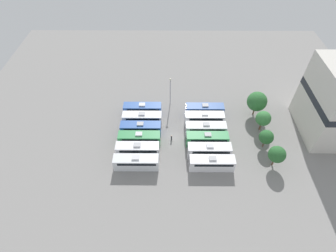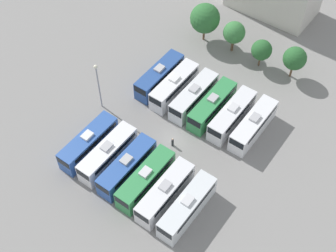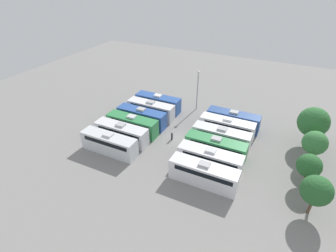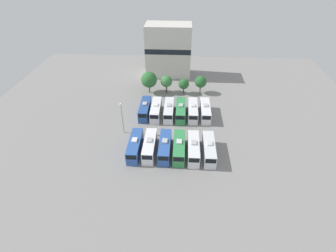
{
  "view_description": "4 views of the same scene",
  "coord_description": "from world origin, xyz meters",
  "views": [
    {
      "loc": [
        42.5,
        -1.13,
        49.93
      ],
      "look_at": [
        -1.97,
        -1.4,
        2.34
      ],
      "focal_mm": 28.0,
      "sensor_mm": 36.0,
      "label": 1
    },
    {
      "loc": [
        23.96,
        -33.65,
        55.19
      ],
      "look_at": [
        -0.75,
        0.12,
        2.91
      ],
      "focal_mm": 50.0,
      "sensor_mm": 36.0,
      "label": 2
    },
    {
      "loc": [
        36.58,
        16.46,
        27.27
      ],
      "look_at": [
        0.68,
        -1.25,
        2.78
      ],
      "focal_mm": 28.0,
      "sensor_mm": 36.0,
      "label": 3
    },
    {
      "loc": [
        1.87,
        -55.14,
        40.72
      ],
      "look_at": [
        -1.36,
        0.13,
        1.82
      ],
      "focal_mm": 28.0,
      "sensor_mm": 36.0,
      "label": 4
    }
  ],
  "objects": [
    {
      "name": "worker_person",
      "position": [
        0.55,
        -0.53,
        0.75
      ],
      "size": [
        0.36,
        0.36,
        1.62
      ],
      "color": "#333338",
      "rests_on": "ground_plane"
    },
    {
      "name": "light_pole",
      "position": [
        -12.82,
        -0.86,
        5.87
      ],
      "size": [
        0.6,
        0.6,
        8.8
      ],
      "color": "gray",
      "rests_on": "ground_plane"
    },
    {
      "name": "bus_11",
      "position": [
        8.71,
        8.45,
        1.81
      ],
      "size": [
        2.64,
        10.04,
        3.65
      ],
      "color": "white",
      "rests_on": "ground_plane"
    },
    {
      "name": "bus_8",
      "position": [
        -1.57,
        8.03,
        1.81
      ],
      "size": [
        2.64,
        10.04,
        3.65
      ],
      "color": "silver",
      "rests_on": "ground_plane"
    },
    {
      "name": "ground_plane",
      "position": [
        0.0,
        0.0,
        0.0
      ],
      "size": [
        112.1,
        112.1,
        0.0
      ],
      "primitive_type": "plane",
      "color": "gray"
    },
    {
      "name": "bus_1",
      "position": [
        -5.16,
        -8.08,
        1.81
      ],
      "size": [
        2.64,
        10.04,
        3.65
      ],
      "color": "white",
      "rests_on": "ground_plane"
    },
    {
      "name": "bus_9",
      "position": [
        1.77,
        8.07,
        1.81
      ],
      "size": [
        2.64,
        10.04,
        3.65
      ],
      "color": "#338C4C",
      "rests_on": "ground_plane"
    },
    {
      "name": "bus_2",
      "position": [
        -1.61,
        -8.18,
        1.81
      ],
      "size": [
        2.64,
        10.04,
        3.65
      ],
      "color": "#2D56A8",
      "rests_on": "ground_plane"
    },
    {
      "name": "bus_7",
      "position": [
        -5.26,
        8.03,
        1.81
      ],
      "size": [
        2.64,
        10.04,
        3.65
      ],
      "color": "white",
      "rests_on": "ground_plane"
    },
    {
      "name": "bus_0",
      "position": [
        -8.61,
        -8.24,
        1.81
      ],
      "size": [
        2.64,
        10.04,
        3.65
      ],
      "color": "#2D56A8",
      "rests_on": "ground_plane"
    },
    {
      "name": "bus_10",
      "position": [
        5.19,
        8.23,
        1.81
      ],
      "size": [
        2.64,
        10.04,
        3.65
      ],
      "color": "silver",
      "rests_on": "ground_plane"
    },
    {
      "name": "tree_0",
      "position": [
        -8.73,
        21.71,
        4.6
      ],
      "size": [
        5.15,
        5.15,
        7.19
      ],
      "color": "brown",
      "rests_on": "ground_plane"
    },
    {
      "name": "depot_building",
      "position": [
        -3.34,
        36.61,
        9.2
      ],
      "size": [
        15.9,
        8.94,
        18.24
      ],
      "color": "beige",
      "rests_on": "ground_plane"
    },
    {
      "name": "bus_4",
      "position": [
        5.03,
        -8.37,
        1.81
      ],
      "size": [
        2.64,
        10.04,
        3.65
      ],
      "color": "silver",
      "rests_on": "ground_plane"
    },
    {
      "name": "bus_3",
      "position": [
        1.69,
        -8.24,
        1.81
      ],
      "size": [
        2.64,
        10.04,
        3.65
      ],
      "color": "#338C4C",
      "rests_on": "ground_plane"
    },
    {
      "name": "tree_1",
      "position": [
        -3.15,
        22.18,
        3.94
      ],
      "size": [
        3.76,
        3.76,
        5.84
      ],
      "color": "brown",
      "rests_on": "ground_plane"
    },
    {
      "name": "tree_2",
      "position": [
        2.45,
        21.66,
        3.42
      ],
      "size": [
        3.43,
        3.43,
        5.14
      ],
      "color": "brown",
      "rests_on": "ground_plane"
    },
    {
      "name": "bus_6",
      "position": [
        -8.45,
        8.39,
        1.81
      ],
      "size": [
        2.64,
        10.04,
        3.65
      ],
      "color": "#284C93",
      "rests_on": "ground_plane"
    },
    {
      "name": "tree_3",
      "position": [
        7.89,
        22.49,
        3.92
      ],
      "size": [
        3.81,
        3.81,
        5.84
      ],
      "color": "brown",
      "rests_on": "ground_plane"
    },
    {
      "name": "bus_5",
      "position": [
        8.58,
        -8.4,
        1.81
      ],
      "size": [
        2.64,
        10.04,
        3.65
      ],
      "color": "silver",
      "rests_on": "ground_plane"
    }
  ]
}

